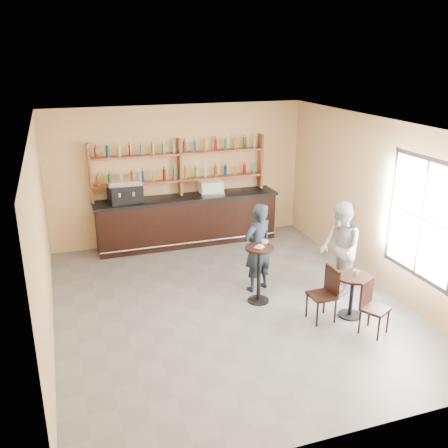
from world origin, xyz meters
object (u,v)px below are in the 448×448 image
object	(u,v)px
chair_south	(375,309)
patron_second	(340,249)
espresso_machine	(125,191)
man_main	(258,248)
bar_counter	(188,220)
chair_west	(322,295)
pastry_case	(210,188)
cafe_table	(351,296)
pedestal_table	(259,275)

from	to	relation	value
chair_south	patron_second	distance (m)	1.54
chair_south	patron_second	size ratio (longest dim) A/B	0.50
espresso_machine	man_main	bearing A→B (deg)	-62.55
man_main	patron_second	world-z (taller)	patron_second
bar_counter	chair_west	xyz separation A→B (m)	(1.22, -4.17, -0.11)
espresso_machine	chair_south	bearing A→B (deg)	-65.29
chair_south	bar_counter	bearing A→B (deg)	81.68
pastry_case	patron_second	world-z (taller)	patron_second
bar_counter	cafe_table	distance (m)	4.58
man_main	chair_south	xyz separation A→B (m)	(1.19, -2.07, -0.41)
cafe_table	chair_west	size ratio (longest dim) A/B	0.81
man_main	cafe_table	xyz separation A→B (m)	(1.14, -1.47, -0.47)
espresso_machine	cafe_table	bearing A→B (deg)	-62.12
chair_west	chair_south	size ratio (longest dim) A/B	1.06
espresso_machine	pedestal_table	bearing A→B (deg)	-68.79
cafe_table	espresso_machine	bearing A→B (deg)	126.93
pastry_case	cafe_table	bearing A→B (deg)	-83.62
patron_second	chair_west	bearing A→B (deg)	-32.73
chair_west	chair_south	world-z (taller)	chair_west
bar_counter	chair_west	distance (m)	4.34
pastry_case	bar_counter	bearing A→B (deg)	170.52
pastry_case	chair_west	bearing A→B (deg)	-90.63
pastry_case	espresso_machine	bearing A→B (deg)	170.52
pastry_case	chair_west	xyz separation A→B (m)	(0.65, -4.17, -0.85)
bar_counter	pastry_case	xyz separation A→B (m)	(0.57, 0.00, 0.74)
bar_counter	man_main	size ratio (longest dim) A/B	2.49
pedestal_table	patron_second	xyz separation A→B (m)	(1.54, -0.14, 0.35)
chair_west	patron_second	world-z (taller)	patron_second
espresso_machine	pastry_case	xyz separation A→B (m)	(1.97, 0.00, -0.09)
espresso_machine	chair_west	size ratio (longest dim) A/B	0.75
bar_counter	man_main	distance (m)	2.83
espresso_machine	cafe_table	world-z (taller)	espresso_machine
bar_counter	cafe_table	size ratio (longest dim) A/B	5.58
espresso_machine	chair_west	bearing A→B (deg)	-66.89
bar_counter	pastry_case	world-z (taller)	pastry_case
cafe_table	pedestal_table	bearing A→B (deg)	142.26
man_main	chair_west	distance (m)	1.58
pastry_case	patron_second	xyz separation A→B (m)	(1.45, -3.35, -0.43)
cafe_table	patron_second	xyz separation A→B (m)	(0.25, 0.86, 0.50)
pastry_case	chair_west	world-z (taller)	pastry_case
pedestal_table	chair_west	distance (m)	1.21
chair_west	patron_second	size ratio (longest dim) A/B	0.53
cafe_table	chair_west	distance (m)	0.56
pastry_case	cafe_table	world-z (taller)	pastry_case
espresso_machine	bar_counter	bearing A→B (deg)	-9.04
pastry_case	chair_south	distance (m)	5.05
espresso_machine	man_main	xyz separation A→B (m)	(2.03, -2.75, -0.55)
bar_counter	patron_second	bearing A→B (deg)	-58.96
man_main	bar_counter	bearing A→B (deg)	-96.95
espresso_machine	pedestal_table	world-z (taller)	espresso_machine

